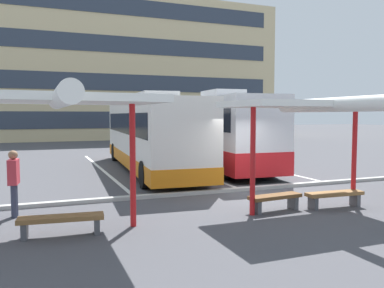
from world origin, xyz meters
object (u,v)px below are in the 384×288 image
(bench_0, at_px, (61,221))
(waiting_shelter_1, at_px, (313,107))
(coach_bus_0, at_px, (150,135))
(bench_1, at_px, (275,199))
(waiting_shelter_0, at_px, (59,102))
(bench_2, at_px, (335,196))
(coach_bus_1, at_px, (212,132))
(waiting_passenger_0, at_px, (14,178))

(bench_0, xyz_separation_m, waiting_shelter_1, (6.48, -0.16, 2.50))
(coach_bus_0, height_order, bench_0, coach_bus_0)
(bench_1, bearing_deg, waiting_shelter_1, -23.82)
(waiting_shelter_0, bearing_deg, coach_bus_0, 64.09)
(bench_1, distance_m, bench_2, 1.82)
(waiting_shelter_0, xyz_separation_m, bench_2, (7.38, 0.05, -2.57))
(waiting_shelter_0, xyz_separation_m, bench_0, (0.00, 0.08, -2.57))
(coach_bus_1, relative_size, waiting_shelter_1, 2.57)
(coach_bus_0, bearing_deg, bench_2, -72.96)
(coach_bus_1, height_order, bench_1, coach_bus_1)
(waiting_passenger_0, bearing_deg, coach_bus_1, 39.82)
(coach_bus_1, xyz_separation_m, waiting_shelter_0, (-7.91, -9.67, 1.16))
(coach_bus_0, height_order, waiting_passenger_0, coach_bus_0)
(bench_0, height_order, waiting_shelter_1, waiting_shelter_1)
(bench_0, xyz_separation_m, bench_1, (5.58, 0.24, -0.01))
(waiting_shelter_1, relative_size, bench_1, 2.82)
(coach_bus_0, relative_size, waiting_shelter_0, 2.47)
(waiting_shelter_0, distance_m, waiting_passenger_0, 3.10)
(bench_2, bearing_deg, waiting_shelter_0, -179.61)
(coach_bus_0, xyz_separation_m, waiting_passenger_0, (-5.56, -7.11, -0.69))
(waiting_shelter_1, bearing_deg, waiting_passenger_0, 162.94)
(waiting_passenger_0, bearing_deg, bench_0, -64.41)
(bench_0, bearing_deg, waiting_shelter_0, -90.00)
(waiting_shelter_0, relative_size, waiting_shelter_1, 1.13)
(coach_bus_0, height_order, coach_bus_1, coach_bus_1)
(bench_2, bearing_deg, bench_1, 171.48)
(waiting_shelter_0, relative_size, bench_2, 2.91)
(coach_bus_1, relative_size, waiting_shelter_0, 2.28)
(coach_bus_0, xyz_separation_m, bench_0, (-4.53, -9.25, -1.36))
(bench_1, bearing_deg, waiting_passenger_0, 163.91)
(bench_2, relative_size, waiting_passenger_0, 1.01)
(waiting_passenger_0, bearing_deg, coach_bus_0, 51.96)
(coach_bus_0, bearing_deg, coach_bus_1, 5.81)
(waiting_shelter_0, height_order, bench_2, waiting_shelter_0)
(coach_bus_0, height_order, waiting_shelter_0, coach_bus_0)
(bench_0, xyz_separation_m, waiting_passenger_0, (-1.03, 2.15, 0.67))
(waiting_shelter_1, bearing_deg, bench_1, 156.18)
(waiting_shelter_0, height_order, bench_1, waiting_shelter_0)
(bench_2, bearing_deg, coach_bus_0, 107.04)
(coach_bus_0, relative_size, coach_bus_1, 1.08)
(coach_bus_1, bearing_deg, bench_2, -93.15)
(bench_2, bearing_deg, waiting_shelter_1, -171.93)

